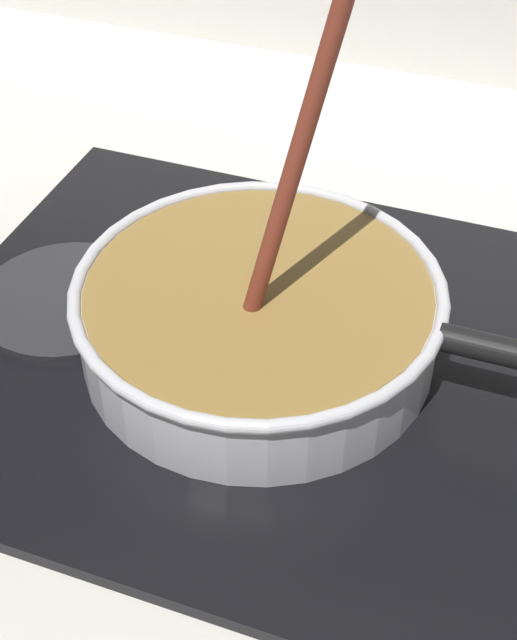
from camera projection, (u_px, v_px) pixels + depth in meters
ground at (185, 611)px, 0.62m from camera, size 2.40×1.60×0.04m
hob_plate at (259, 354)px, 0.77m from camera, size 0.56×0.48×0.01m
burner_ring at (259, 345)px, 0.76m from camera, size 0.20×0.20×0.01m
spare_burner at (66, 298)px, 0.81m from camera, size 0.16×0.16×0.01m
cooking_pan at (260, 315)px, 0.74m from camera, size 0.43×0.30×0.30m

